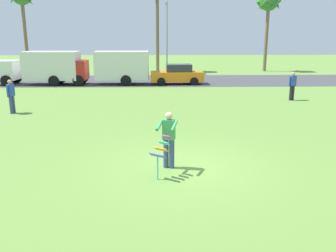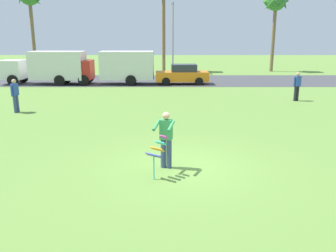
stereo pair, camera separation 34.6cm
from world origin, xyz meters
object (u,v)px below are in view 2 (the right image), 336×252
at_px(parked_truck_red_cab, 119,67).
at_px(palm_tree_centre_far, 278,4).
at_px(kite_held, 159,151).
at_px(person_walker_near, 299,86).
at_px(streetlight_pole, 175,33).
at_px(person_walker_far, 17,94).
at_px(person_kite_flyer, 168,138).
at_px(parked_truck_white_box, 50,67).
at_px(parked_car_orange, 184,75).

relative_size(parked_truck_red_cab, palm_tree_centre_far, 0.80).
xyz_separation_m(kite_held, person_walker_near, (8.10, 12.03, 0.13)).
relative_size(streetlight_pole, person_walker_far, 4.05).
xyz_separation_m(person_kite_flyer, person_walker_near, (7.86, 11.27, -0.02)).
bearing_deg(person_walker_near, parked_truck_white_box, 156.97).
bearing_deg(parked_car_orange, person_kite_flyer, -93.72).
bearing_deg(person_walker_near, person_walker_far, -167.95).
height_order(parked_car_orange, streetlight_pole, streetlight_pole).
bearing_deg(palm_tree_centre_far, kite_held, -111.20).
relative_size(palm_tree_centre_far, streetlight_pole, 1.20).
relative_size(kite_held, person_walker_near, 0.68).
distance_m(person_walker_near, person_walker_far, 16.00).
distance_m(person_kite_flyer, person_walker_far, 11.11).
distance_m(parked_car_orange, palm_tree_centre_far, 15.65).
bearing_deg(parked_car_orange, parked_truck_red_cab, -179.99).
height_order(person_kite_flyer, person_walker_far, same).
height_order(parked_truck_red_cab, parked_car_orange, parked_truck_red_cab).
height_order(parked_truck_red_cab, palm_tree_centre_far, palm_tree_centre_far).
distance_m(kite_held, parked_car_orange, 19.49).
distance_m(streetlight_pole, person_walker_far, 20.45).
height_order(kite_held, person_walker_far, person_walker_far).
bearing_deg(parked_truck_white_box, palm_tree_centre_far, 26.20).
bearing_deg(person_walker_far, parked_truck_red_cab, 70.74).
distance_m(parked_car_orange, person_walker_near, 9.95).
bearing_deg(parked_truck_red_cab, person_walker_near, -31.93).
relative_size(parked_car_orange, palm_tree_centre_far, 0.51).
bearing_deg(palm_tree_centre_far, person_walker_near, -100.95).
distance_m(person_kite_flyer, parked_truck_red_cab, 19.11).
bearing_deg(parked_car_orange, streetlight_pole, 95.01).
bearing_deg(palm_tree_centre_far, parked_truck_red_cab, -146.17).
xyz_separation_m(parked_truck_white_box, person_walker_near, (17.43, -7.41, -0.48)).
height_order(parked_truck_white_box, person_walker_far, parked_truck_white_box).
bearing_deg(person_walker_far, parked_car_orange, 50.06).
bearing_deg(person_kite_flyer, person_walker_far, 134.49).
height_order(kite_held, palm_tree_centre_far, palm_tree_centre_far).
distance_m(parked_truck_white_box, person_walker_near, 18.95).
bearing_deg(person_walker_far, palm_tree_centre_far, 47.78).
distance_m(parked_truck_white_box, streetlight_pole, 12.96).
xyz_separation_m(parked_truck_white_box, palm_tree_centre_far, (20.85, 10.26, 5.56)).
distance_m(person_kite_flyer, parked_truck_white_box, 20.99).
height_order(palm_tree_centre_far, person_walker_far, palm_tree_centre_far).
xyz_separation_m(person_kite_flyer, streetlight_pole, (0.54, 26.36, 3.05)).
bearing_deg(parked_car_orange, person_walker_near, -48.12).
bearing_deg(parked_truck_red_cab, palm_tree_centre_far, 33.83).
xyz_separation_m(parked_car_orange, streetlight_pole, (-0.67, 7.68, 3.22)).
relative_size(palm_tree_centre_far, person_walker_far, 4.84).
distance_m(palm_tree_centre_far, streetlight_pole, 11.43).
bearing_deg(kite_held, person_walker_near, 56.04).
height_order(parked_truck_red_cab, streetlight_pole, streetlight_pole).
distance_m(streetlight_pole, person_walker_near, 17.05).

